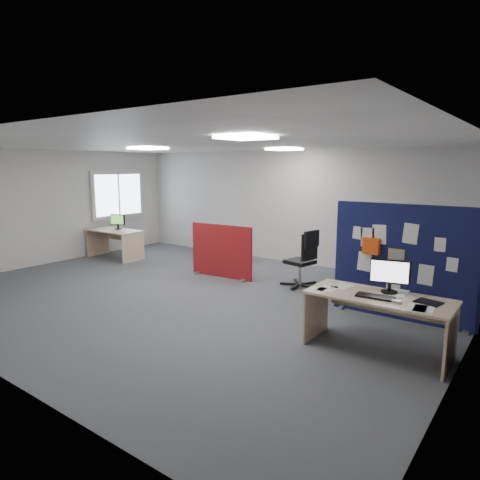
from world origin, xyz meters
The scene contains 18 objects.
floor centered at (0.00, 0.00, 0.00)m, with size 9.00×9.00×0.00m, color #53565B.
ceiling centered at (0.00, 0.00, 2.70)m, with size 9.00×7.00×0.02m, color white.
wall_back centered at (0.00, 3.50, 1.35)m, with size 9.00×0.02×2.70m, color silver.
wall_left centered at (-4.50, 0.00, 1.35)m, with size 0.02×7.00×2.70m, color silver.
wall_right centered at (4.50, 0.00, 1.35)m, with size 0.02×7.00×2.70m, color silver.
window centered at (-4.44, 2.00, 1.55)m, with size 0.06×1.70×1.30m.
ceiling_lights centered at (0.33, 0.67, 2.67)m, with size 4.10×4.10×0.04m.
navy_divider centered at (3.47, 1.00, 0.88)m, with size 2.14×0.30×1.76m.
main_desk centered at (3.58, -0.33, 0.56)m, with size 1.75×0.78×0.73m.
monitor_main centered at (3.64, -0.16, 0.97)m, with size 0.48×0.20×0.43m.
keyboard centered at (3.57, -0.48, 0.74)m, with size 0.45×0.18×0.03m, color black.
mouse centered at (3.84, -0.52, 0.74)m, with size 0.10×0.06×0.03m, color #A9AAAF.
paper_tray centered at (4.14, -0.31, 0.74)m, with size 0.28×0.22×0.01m, color black.
red_divider centered at (-0.32, 1.37, 0.55)m, with size 1.49×0.30×1.12m.
second_desk centered at (-3.68, 1.28, 0.55)m, with size 1.47×0.74×0.73m.
monitor_second centered at (-3.71, 1.38, 0.94)m, with size 0.42×0.19×0.38m.
office_chair centered at (1.48, 1.67, 0.63)m, with size 0.73×0.72×1.11m.
desk_papers centered at (3.46, -0.42, 0.73)m, with size 1.55×0.83×0.00m.
Camera 1 is at (5.20, -5.49, 2.30)m, focal length 32.00 mm.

